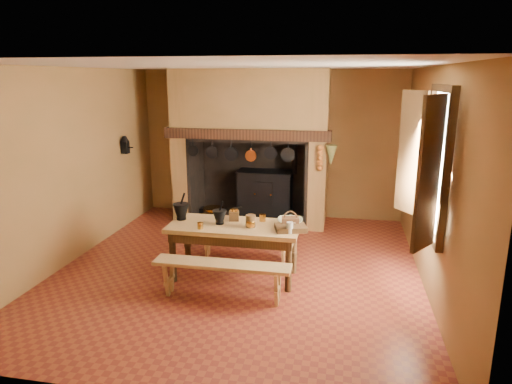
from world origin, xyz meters
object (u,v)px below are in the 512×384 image
work_table (234,233)px  mixing_bowl (290,222)px  iron_range (266,194)px  wicker_basket (290,222)px  coffee_grinder (234,215)px  bench_front (222,272)px

work_table → mixing_bowl: mixing_bowl is taller
iron_range → wicker_basket: iron_range is taller
coffee_grinder → wicker_basket: 0.80m
wicker_basket → iron_range: bearing=97.1°
iron_range → wicker_basket: size_ratio=6.49×
work_table → coffee_grinder: 0.27m
bench_front → mixing_bowl: (0.73, 0.79, 0.44)m
wicker_basket → coffee_grinder: bearing=161.7°
iron_range → mixing_bowl: 2.69m
bench_front → wicker_basket: wicker_basket is taller
bench_front → coffee_grinder: size_ratio=8.37×
iron_range → bench_front: (0.04, -3.35, -0.13)m
mixing_bowl → coffee_grinder: bearing=177.0°
iron_range → bench_front: size_ratio=0.95×
bench_front → iron_range: bearing=90.7°
wicker_basket → mixing_bowl: bearing=89.9°
iron_range → wicker_basket: (0.79, -2.64, 0.34)m
bench_front → wicker_basket: bearing=43.6°
bench_front → mixing_bowl: size_ratio=5.04×
bench_front → wicker_basket: size_ratio=6.85×
coffee_grinder → mixing_bowl: bearing=-13.7°
work_table → mixing_bowl: 0.76m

